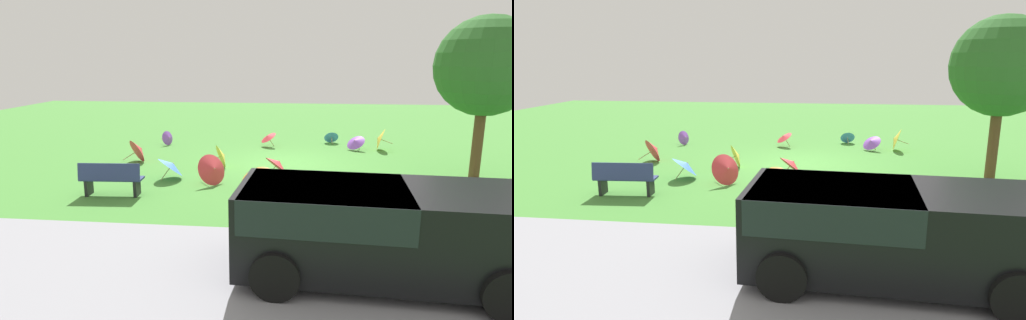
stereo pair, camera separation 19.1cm
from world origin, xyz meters
TOP-DOWN VIEW (x-y plane):
  - ground at (0.00, 0.00)m, footprint 40.00×40.00m
  - road_strip at (0.00, 8.09)m, footprint 40.00×4.30m
  - van_dark at (-1.68, 7.83)m, footprint 4.71×2.35m
  - park_bench at (4.37, 4.08)m, footprint 1.63×0.58m
  - shade_tree at (-5.70, 1.12)m, footprint 2.86×2.86m
  - parasol_blue_0 at (3.29, 2.32)m, footprint 1.10×1.14m
  - parasol_orange_0 at (0.62, 3.60)m, footprint 1.20×1.17m
  - parasol_purple_0 at (4.94, -2.71)m, footprint 0.61×0.63m
  - parasol_teal_0 at (-4.57, 3.28)m, footprint 0.65×0.64m
  - parasol_red_0 at (0.19, 1.70)m, footprint 1.00×1.03m
  - parasol_blue_1 at (-1.72, -3.89)m, footprint 0.64×0.60m
  - parasol_red_1 at (1.96, 2.76)m, footprint 0.98×1.02m
  - parasol_red_2 at (5.05, 0.29)m, footprint 0.97×0.99m
  - parasol_yellow_2 at (2.06, 0.75)m, footprint 0.80×0.87m
  - parasol_red_3 at (-1.51, 3.89)m, footprint 1.23×1.23m
  - parasol_yellow_3 at (-3.48, -2.59)m, footprint 0.80×0.97m
  - parasol_red_4 at (0.86, -2.81)m, footprint 0.84×0.86m
  - parasol_purple_2 at (-2.56, -2.46)m, footprint 0.96×0.96m

SIDE VIEW (x-z plane):
  - ground at x=0.00m, z-range 0.00..0.00m
  - road_strip at x=0.00m, z-range 0.00..0.01m
  - parasol_blue_1 at x=-1.72m, z-range 0.00..0.55m
  - parasol_purple_0 at x=4.94m, z-range 0.00..0.59m
  - parasol_purple_2 at x=-2.56m, z-range 0.03..0.66m
  - parasol_teal_0 at x=-4.57m, z-range 0.07..0.65m
  - parasol_yellow_2 at x=2.06m, z-range 0.00..0.78m
  - parasol_red_0 at x=0.19m, z-range 0.04..0.77m
  - parasol_red_4 at x=0.86m, z-range 0.09..0.72m
  - parasol_blue_0 at x=3.29m, z-range 0.04..0.80m
  - parasol_red_2 at x=5.05m, z-range 0.00..0.85m
  - parasol_red_1 at x=1.96m, z-range 0.00..0.90m
  - parasol_yellow_3 at x=-3.48m, z-range 0.00..0.90m
  - parasol_orange_0 at x=0.62m, z-range 0.05..0.87m
  - park_bench at x=4.37m, z-range 0.01..0.92m
  - parasol_red_3 at x=-1.51m, z-range 0.11..0.93m
  - van_dark at x=-1.68m, z-range 0.15..1.68m
  - shade_tree at x=-5.70m, z-range 0.91..5.62m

